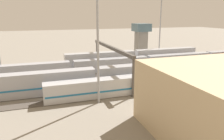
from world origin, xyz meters
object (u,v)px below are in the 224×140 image
(train_on_track_3, at_px, (91,75))
(control_tower, at_px, (141,38))
(train_on_track_4, at_px, (143,74))
(light_mast_0, at_px, (161,11))
(signal_gantry, at_px, (111,51))
(train_on_track_0, at_px, (135,58))
(train_on_track_5, at_px, (152,82))
(light_mast_1, at_px, (98,22))
(train_on_track_1, at_px, (111,64))

(train_on_track_3, xyz_separation_m, control_tower, (-26.83, -26.79, 5.81))
(train_on_track_4, height_order, light_mast_0, light_mast_0)
(train_on_track_4, xyz_separation_m, train_on_track_3, (12.07, -5.00, -0.52))
(light_mast_0, relative_size, signal_gantry, 0.95)
(train_on_track_0, bearing_deg, signal_gantry, 44.39)
(signal_gantry, bearing_deg, light_mast_0, -146.19)
(light_mast_0, distance_m, signal_gantry, 31.04)
(signal_gantry, height_order, control_tower, control_tower)
(train_on_track_4, bearing_deg, light_mast_0, -127.60)
(train_on_track_3, bearing_deg, control_tower, -135.05)
(train_on_track_5, distance_m, control_tower, 40.22)
(train_on_track_0, height_order, light_mast_1, light_mast_1)
(train_on_track_1, height_order, train_on_track_5, same)
(train_on_track_4, xyz_separation_m, control_tower, (-14.77, -31.79, 5.28))
(train_on_track_4, height_order, signal_gantry, signal_gantry)
(train_on_track_4, height_order, control_tower, control_tower)
(control_tower, bearing_deg, train_on_track_4, 65.08)
(train_on_track_4, distance_m, train_on_track_0, 21.12)
(light_mast_1, bearing_deg, train_on_track_5, -167.72)
(light_mast_1, bearing_deg, train_on_track_0, -126.21)
(train_on_track_1, height_order, train_on_track_3, train_on_track_3)
(train_on_track_5, bearing_deg, light_mast_0, -122.98)
(train_on_track_5, distance_m, train_on_track_0, 26.01)
(train_on_track_1, bearing_deg, train_on_track_5, 98.40)
(train_on_track_0, relative_size, signal_gantry, 1.57)
(train_on_track_1, distance_m, train_on_track_3, 13.29)
(train_on_track_5, relative_size, light_mast_0, 1.65)
(train_on_track_0, xyz_separation_m, light_mast_1, (20.42, 27.89, 12.91))
(train_on_track_0, bearing_deg, light_mast_1, 53.79)
(train_on_track_5, height_order, signal_gantry, signal_gantry)
(train_on_track_3, relative_size, light_mast_0, 4.86)
(train_on_track_5, xyz_separation_m, light_mast_0, (-18.65, -28.74, 16.12))
(light_mast_1, relative_size, control_tower, 1.78)
(light_mast_0, bearing_deg, signal_gantry, 33.81)
(light_mast_1, bearing_deg, train_on_track_1, -114.23)
(train_on_track_0, distance_m, train_on_track_3, 24.11)
(train_on_track_1, relative_size, control_tower, 8.90)
(light_mast_0, xyz_separation_m, control_tower, (3.52, -8.05, -10.23))
(light_mast_0, height_order, light_mast_1, light_mast_0)
(train_on_track_4, bearing_deg, signal_gantry, -51.48)
(train_on_track_4, xyz_separation_m, train_on_track_0, (-6.80, -20.00, 0.03))
(light_mast_0, bearing_deg, train_on_track_4, 52.40)
(train_on_track_4, xyz_separation_m, light_mast_0, (-18.28, -23.74, 15.51))
(train_on_track_4, relative_size, signal_gantry, 2.38)
(train_on_track_1, relative_size, train_on_track_4, 1.68)
(light_mast_0, bearing_deg, train_on_track_1, 22.03)
(train_on_track_4, relative_size, train_on_track_3, 0.51)
(signal_gantry, bearing_deg, train_on_track_1, -109.47)
(train_on_track_4, xyz_separation_m, signal_gantry, (5.97, -7.50, 4.96))
(train_on_track_1, relative_size, train_on_track_3, 0.86)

